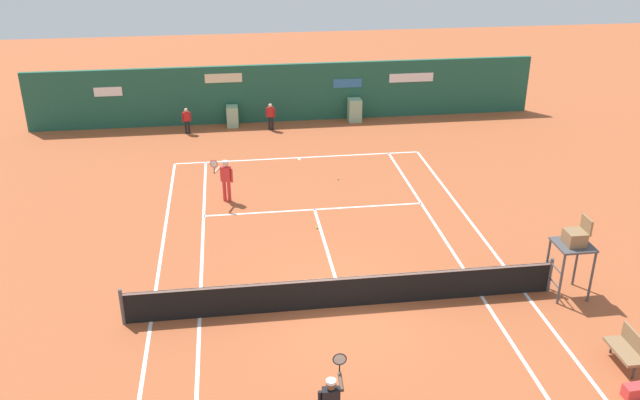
{
  "coord_description": "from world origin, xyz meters",
  "views": [
    {
      "loc": [
        -2.87,
        -15.87,
        10.67
      ],
      "look_at": [
        0.07,
        5.47,
        0.8
      ],
      "focal_mm": 38.32,
      "sensor_mm": 36.0,
      "label": 1
    }
  ],
  "objects_px": {
    "tennis_ball_by_sideline": "(338,179)",
    "tennis_ball_near_service_line": "(317,228)",
    "ball_kid_left_post": "(271,115)",
    "player_bench": "(629,348)",
    "umpire_chair": "(574,244)",
    "ball_kid_right_post": "(187,119)",
    "player_on_baseline": "(226,177)"
  },
  "relations": [
    {
      "from": "tennis_ball_by_sideline",
      "to": "tennis_ball_near_service_line",
      "type": "relative_size",
      "value": 1.0
    },
    {
      "from": "ball_kid_left_post",
      "to": "tennis_ball_by_sideline",
      "type": "xyz_separation_m",
      "value": [
        2.23,
        -6.56,
        -0.73
      ]
    },
    {
      "from": "player_bench",
      "to": "tennis_ball_by_sideline",
      "type": "xyz_separation_m",
      "value": [
        -5.1,
        12.52,
        -0.47
      ]
    },
    {
      "from": "tennis_ball_by_sideline",
      "to": "tennis_ball_near_service_line",
      "type": "xyz_separation_m",
      "value": [
        -1.42,
        -4.16,
        0.0
      ]
    },
    {
      "from": "umpire_chair",
      "to": "tennis_ball_by_sideline",
      "type": "distance_m",
      "value": 10.72
    },
    {
      "from": "tennis_ball_near_service_line",
      "to": "ball_kid_right_post",
      "type": "bearing_deg",
      "value": 114.03
    },
    {
      "from": "tennis_ball_by_sideline",
      "to": "tennis_ball_near_service_line",
      "type": "distance_m",
      "value": 4.4
    },
    {
      "from": "player_bench",
      "to": "ball_kid_left_post",
      "type": "distance_m",
      "value": 20.44
    },
    {
      "from": "ball_kid_left_post",
      "to": "tennis_ball_near_service_line",
      "type": "distance_m",
      "value": 10.77
    },
    {
      "from": "ball_kid_left_post",
      "to": "ball_kid_right_post",
      "type": "distance_m",
      "value": 3.97
    },
    {
      "from": "umpire_chair",
      "to": "tennis_ball_by_sideline",
      "type": "xyz_separation_m",
      "value": [
        -5.14,
        9.26,
        -1.6
      ]
    },
    {
      "from": "umpire_chair",
      "to": "tennis_ball_near_service_line",
      "type": "bearing_deg",
      "value": 52.14
    },
    {
      "from": "player_bench",
      "to": "ball_kid_right_post",
      "type": "relative_size",
      "value": 0.93
    },
    {
      "from": "ball_kid_left_post",
      "to": "ball_kid_right_post",
      "type": "relative_size",
      "value": 1.05
    },
    {
      "from": "player_bench",
      "to": "player_on_baseline",
      "type": "distance_m",
      "value": 14.62
    },
    {
      "from": "player_on_baseline",
      "to": "tennis_ball_by_sideline",
      "type": "bearing_deg",
      "value": -141.95
    },
    {
      "from": "umpire_chair",
      "to": "ball_kid_left_post",
      "type": "relative_size",
      "value": 1.84
    },
    {
      "from": "ball_kid_left_post",
      "to": "tennis_ball_by_sideline",
      "type": "bearing_deg",
      "value": 118.28
    },
    {
      "from": "ball_kid_left_post",
      "to": "ball_kid_right_post",
      "type": "bearing_deg",
      "value": 9.52
    },
    {
      "from": "tennis_ball_by_sideline",
      "to": "ball_kid_left_post",
      "type": "bearing_deg",
      "value": 108.76
    },
    {
      "from": "player_on_baseline",
      "to": "player_bench",
      "type": "bearing_deg",
      "value": 150.71
    },
    {
      "from": "tennis_ball_near_service_line",
      "to": "umpire_chair",
      "type": "bearing_deg",
      "value": -37.86
    },
    {
      "from": "player_bench",
      "to": "tennis_ball_near_service_line",
      "type": "xyz_separation_m",
      "value": [
        -6.52,
        8.36,
        -0.47
      ]
    },
    {
      "from": "umpire_chair",
      "to": "player_bench",
      "type": "relative_size",
      "value": 2.09
    },
    {
      "from": "player_bench",
      "to": "tennis_ball_near_service_line",
      "type": "relative_size",
      "value": 17.14
    },
    {
      "from": "ball_kid_left_post",
      "to": "tennis_ball_near_service_line",
      "type": "bearing_deg",
      "value": 103.83
    },
    {
      "from": "umpire_chair",
      "to": "ball_kid_right_post",
      "type": "relative_size",
      "value": 1.94
    },
    {
      "from": "player_bench",
      "to": "tennis_ball_near_service_line",
      "type": "bearing_deg",
      "value": 37.97
    },
    {
      "from": "player_bench",
      "to": "player_on_baseline",
      "type": "height_order",
      "value": "player_on_baseline"
    },
    {
      "from": "umpire_chair",
      "to": "ball_kid_right_post",
      "type": "distance_m",
      "value": 19.49
    },
    {
      "from": "player_on_baseline",
      "to": "ball_kid_left_post",
      "type": "relative_size",
      "value": 1.39
    },
    {
      "from": "player_bench",
      "to": "tennis_ball_by_sideline",
      "type": "relative_size",
      "value": 17.14
    }
  ]
}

